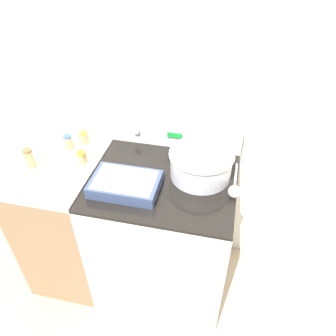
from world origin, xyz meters
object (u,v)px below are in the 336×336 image
at_px(mixing_bowl, 201,163).
at_px(spice_jar_brown_cap, 29,158).
at_px(casserole_dish, 125,184).
at_px(spice_jar_white_cap, 50,152).
at_px(spice_jar_orange_cap, 82,158).
at_px(spice_jar_blue_cap, 68,142).
at_px(ladle, 235,190).
at_px(spice_jar_yellow_cap, 84,138).

xyz_separation_m(mixing_bowl, spice_jar_brown_cap, (-0.94, -0.15, -0.01)).
height_order(mixing_bowl, casserole_dish, mixing_bowl).
relative_size(mixing_bowl, spice_jar_white_cap, 4.06).
bearing_deg(spice_jar_brown_cap, spice_jar_orange_cap, 19.58).
xyz_separation_m(spice_jar_orange_cap, spice_jar_blue_cap, (-0.14, 0.12, 0.01)).
distance_m(ladle, spice_jar_yellow_cap, 0.97).
relative_size(casserole_dish, ladle, 1.19).
xyz_separation_m(mixing_bowl, casserole_dish, (-0.37, -0.20, -0.05)).
distance_m(spice_jar_white_cap, spice_jar_brown_cap, 0.12).
height_order(mixing_bowl, spice_jar_white_cap, mixing_bowl).
bearing_deg(spice_jar_yellow_cap, spice_jar_white_cap, -125.34).
relative_size(casserole_dish, spice_jar_white_cap, 4.12).
bearing_deg(mixing_bowl, spice_jar_brown_cap, -170.92).
height_order(casserole_dish, spice_jar_white_cap, spice_jar_white_cap).
bearing_deg(spice_jar_brown_cap, ladle, 1.84).
distance_m(casserole_dish, spice_jar_blue_cap, 0.51).
bearing_deg(spice_jar_white_cap, mixing_bowl, 3.07).
height_order(mixing_bowl, spice_jar_blue_cap, mixing_bowl).
relative_size(mixing_bowl, ladle, 1.18).
bearing_deg(casserole_dish, spice_jar_brown_cap, 175.29).
distance_m(spice_jar_orange_cap, spice_jar_yellow_cap, 0.21).
bearing_deg(spice_jar_yellow_cap, spice_jar_orange_cap, -69.62).
height_order(mixing_bowl, spice_jar_orange_cap, mixing_bowl).
bearing_deg(casserole_dish, spice_jar_blue_cap, 149.79).
xyz_separation_m(ladle, spice_jar_yellow_cap, (-0.94, 0.25, 0.02)).
xyz_separation_m(spice_jar_blue_cap, spice_jar_brown_cap, (-0.13, -0.21, 0.01)).
bearing_deg(spice_jar_orange_cap, spice_jar_yellow_cap, 110.38).
distance_m(ladle, spice_jar_brown_cap, 1.14).
height_order(casserole_dish, ladle, ladle).
height_order(spice_jar_white_cap, spice_jar_brown_cap, spice_jar_brown_cap).
relative_size(mixing_bowl, spice_jar_yellow_cap, 4.35).
height_order(ladle, spice_jar_orange_cap, spice_jar_orange_cap).
relative_size(spice_jar_orange_cap, spice_jar_white_cap, 0.90).
xyz_separation_m(mixing_bowl, spice_jar_white_cap, (-0.88, -0.05, -0.03)).
height_order(spice_jar_blue_cap, spice_jar_white_cap, spice_jar_blue_cap).
xyz_separation_m(ladle, spice_jar_orange_cap, (-0.87, 0.06, 0.02)).
xyz_separation_m(spice_jar_yellow_cap, spice_jar_blue_cap, (-0.06, -0.08, 0.01)).
bearing_deg(spice_jar_blue_cap, mixing_bowl, -4.23).
relative_size(spice_jar_blue_cap, spice_jar_brown_cap, 0.80).
bearing_deg(spice_jar_brown_cap, spice_jar_blue_cap, 58.22).
distance_m(spice_jar_orange_cap, spice_jar_blue_cap, 0.18).
bearing_deg(mixing_bowl, ladle, -30.44).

